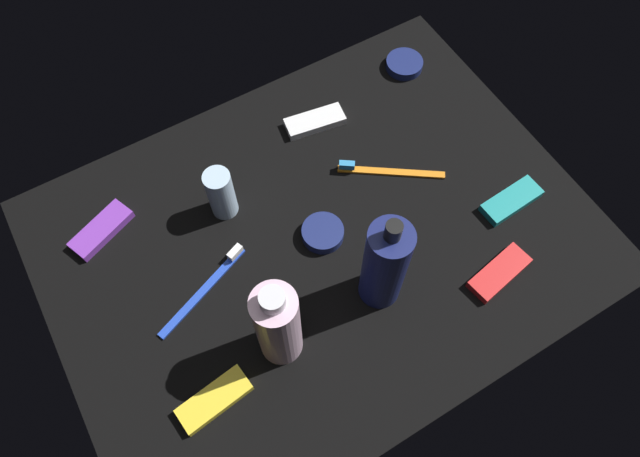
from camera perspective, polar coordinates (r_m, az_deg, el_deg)
ground_plane at (r=91.21cm, az=0.00°, el=-1.03°), size 84.00×64.00×1.20cm
lotion_bottle at (r=79.03cm, az=6.48°, el=-3.63°), size 6.21×6.21×20.97cm
bodywash_bottle at (r=75.94cm, az=-4.23°, el=-9.57°), size 6.07×6.07×19.74cm
deodorant_stick at (r=90.18cm, az=-9.85°, el=3.46°), size 4.25×4.25×9.71cm
toothbrush_blue at (r=88.38cm, az=-11.15°, el=-5.54°), size 17.19×7.72×2.10cm
toothbrush_orange at (r=96.77cm, az=6.47°, el=5.79°), size 15.46×11.26×2.10cm
snack_bar_yellow at (r=83.21cm, az=-10.49°, el=-16.44°), size 10.81×5.25×1.50cm
snack_bar_teal at (r=98.02cm, az=18.54°, el=2.65°), size 10.62×4.62×1.50cm
snack_bar_red at (r=91.51cm, az=17.45°, el=-4.23°), size 10.93×5.73×1.50cm
snack_bar_white at (r=101.88cm, az=-0.51°, el=10.63°), size 10.91×5.64×1.50cm
snack_bar_purple at (r=96.82cm, az=-20.97°, el=-0.12°), size 11.14×7.60×1.50cm
cream_tin_left at (r=90.04cm, az=0.17°, el=-0.28°), size 6.67×6.67×1.93cm
cream_tin_right at (r=111.50cm, az=8.41°, el=15.91°), size 6.81×6.81×1.61cm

